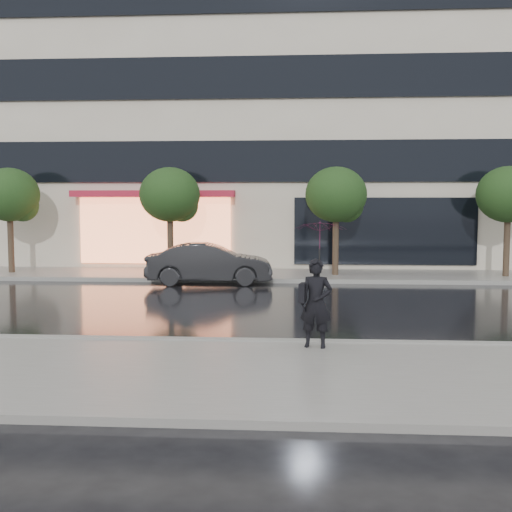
{
  "coord_description": "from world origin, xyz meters",
  "views": [
    {
      "loc": [
        1.7,
        -13.08,
        2.8
      ],
      "look_at": [
        0.62,
        2.9,
        1.4
      ],
      "focal_mm": 45.0,
      "sensor_mm": 36.0,
      "label": 1
    }
  ],
  "objects": [
    {
      "name": "curb_near",
      "position": [
        0.0,
        -1.0,
        0.07
      ],
      "size": [
        60.0,
        0.25,
        0.14
      ],
      "primitive_type": "cube",
      "color": "gray",
      "rests_on": "ground"
    },
    {
      "name": "office_building",
      "position": [
        -0.0,
        17.97,
        9.0
      ],
      "size": [
        30.0,
        12.76,
        18.0
      ],
      "color": "beige",
      "rests_on": "ground"
    },
    {
      "name": "tree_far_west",
      "position": [
        -8.94,
        10.03,
        2.92
      ],
      "size": [
        2.2,
        2.2,
        3.99
      ],
      "color": "#33261C",
      "rests_on": "ground"
    },
    {
      "name": "tree_far_east",
      "position": [
        9.06,
        10.03,
        2.92
      ],
      "size": [
        2.2,
        2.2,
        3.99
      ],
      "color": "#33261C",
      "rests_on": "ground"
    },
    {
      "name": "curb_far",
      "position": [
        0.0,
        8.5,
        0.07
      ],
      "size": [
        60.0,
        0.25,
        0.14
      ],
      "primitive_type": "cube",
      "color": "gray",
      "rests_on": "ground"
    },
    {
      "name": "parked_car",
      "position": [
        -1.29,
        8.02,
        0.69
      ],
      "size": [
        4.28,
        1.82,
        1.37
      ],
      "primitive_type": "imported",
      "rotation": [
        0.0,
        0.0,
        1.66
      ],
      "color": "black",
      "rests_on": "ground"
    },
    {
      "name": "tree_mid_west",
      "position": [
        -2.94,
        10.03,
        2.92
      ],
      "size": [
        2.2,
        2.2,
        3.99
      ],
      "color": "#33261C",
      "rests_on": "ground"
    },
    {
      "name": "sidewalk_far",
      "position": [
        0.0,
        10.25,
        0.06
      ],
      "size": [
        60.0,
        3.5,
        0.12
      ],
      "primitive_type": "cube",
      "color": "slate",
      "rests_on": "ground"
    },
    {
      "name": "ground",
      "position": [
        0.0,
        0.0,
        0.0
      ],
      "size": [
        120.0,
        120.0,
        0.0
      ],
      "primitive_type": "plane",
      "color": "black",
      "rests_on": "ground"
    },
    {
      "name": "tree_mid_east",
      "position": [
        3.06,
        10.03,
        2.92
      ],
      "size": [
        2.2,
        2.2,
        3.99
      ],
      "color": "#33261C",
      "rests_on": "ground"
    },
    {
      "name": "pedestrian_with_umbrella",
      "position": [
        2.05,
        -1.51,
        1.66
      ],
      "size": [
        1.1,
        1.12,
        2.32
      ],
      "rotation": [
        0.0,
        0.0,
        -0.18
      ],
      "color": "black",
      "rests_on": "sidewalk_near"
    },
    {
      "name": "sidewalk_near",
      "position": [
        0.0,
        -3.25,
        0.06
      ],
      "size": [
        60.0,
        4.5,
        0.12
      ],
      "primitive_type": "cube",
      "color": "slate",
      "rests_on": "ground"
    }
  ]
}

